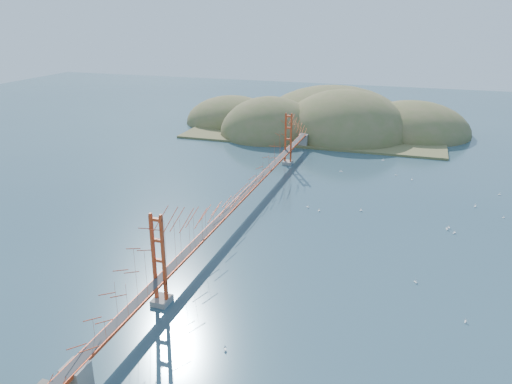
% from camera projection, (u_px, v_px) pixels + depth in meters
% --- Properties ---
extents(ground, '(320.00, 320.00, 0.00)m').
position_uv_depth(ground, '(244.00, 212.00, 87.00)').
color(ground, '#2E4C5C').
rests_on(ground, ground).
extents(bridge, '(2.20, 94.40, 12.00)m').
position_uv_depth(bridge, '(244.00, 174.00, 84.73)').
color(bridge, gray).
rests_on(bridge, ground).
extents(far_headlands, '(84.00, 58.00, 25.00)m').
position_uv_depth(far_headlands, '(328.00, 128.00, 147.43)').
color(far_headlands, brown).
rests_on(far_headlands, ground).
extents(sailboat_16, '(0.57, 0.57, 0.60)m').
position_uv_depth(sailboat_16, '(308.00, 207.00, 89.01)').
color(sailboat_16, white).
rests_on(sailboat_16, ground).
extents(sailboat_6, '(0.60, 0.60, 0.63)m').
position_uv_depth(sailboat_6, '(415.00, 282.00, 64.69)').
color(sailboat_6, white).
rests_on(sailboat_6, ground).
extents(sailboat_5, '(0.46, 0.57, 0.67)m').
position_uv_depth(sailboat_5, '(449.00, 227.00, 80.64)').
color(sailboat_5, white).
rests_on(sailboat_5, ground).
extents(sailboat_1, '(0.63, 0.66, 0.75)m').
position_uv_depth(sailboat_1, '(447.00, 229.00, 80.11)').
color(sailboat_1, white).
rests_on(sailboat_1, ground).
extents(sailboat_12, '(0.51, 0.45, 0.57)m').
position_uv_depth(sailboat_12, '(396.00, 175.00, 105.96)').
color(sailboat_12, white).
rests_on(sailboat_12, ground).
extents(sailboat_3, '(0.55, 0.45, 0.65)m').
position_uv_depth(sailboat_3, '(341.00, 171.00, 108.33)').
color(sailboat_3, white).
rests_on(sailboat_3, ground).
extents(sailboat_8, '(0.51, 0.51, 0.55)m').
position_uv_depth(sailboat_8, '(503.00, 217.00, 84.54)').
color(sailboat_8, white).
rests_on(sailboat_8, ground).
extents(sailboat_0, '(0.51, 0.55, 0.62)m').
position_uv_depth(sailboat_0, '(319.00, 210.00, 87.40)').
color(sailboat_0, white).
rests_on(sailboat_0, ground).
extents(sailboat_15, '(0.53, 0.57, 0.64)m').
position_uv_depth(sailboat_15, '(412.00, 179.00, 103.10)').
color(sailboat_15, white).
rests_on(sailboat_15, ground).
extents(sailboat_17, '(0.56, 0.52, 0.64)m').
position_uv_depth(sailboat_17, '(500.00, 194.00, 94.91)').
color(sailboat_17, white).
rests_on(sailboat_17, ground).
extents(sailboat_4, '(0.65, 0.65, 0.74)m').
position_uv_depth(sailboat_4, '(475.00, 206.00, 89.25)').
color(sailboat_4, white).
rests_on(sailboat_4, ground).
extents(sailboat_14, '(0.63, 0.63, 0.71)m').
position_uv_depth(sailboat_14, '(361.00, 210.00, 87.44)').
color(sailboat_14, white).
rests_on(sailboat_14, ground).
extents(sailboat_10, '(0.62, 0.62, 0.66)m').
position_uv_depth(sailboat_10, '(225.00, 349.00, 51.94)').
color(sailboat_10, white).
rests_on(sailboat_10, ground).
extents(sailboat_9, '(0.66, 0.66, 0.72)m').
position_uv_depth(sailboat_9, '(454.00, 232.00, 78.76)').
color(sailboat_9, white).
rests_on(sailboat_9, ground).
extents(sailboat_7, '(0.61, 0.54, 0.69)m').
position_uv_depth(sailboat_7, '(383.00, 160.00, 116.23)').
color(sailboat_7, white).
rests_on(sailboat_7, ground).
extents(sailboat_extra_0, '(0.48, 0.55, 0.62)m').
position_uv_depth(sailboat_extra_0, '(465.00, 321.00, 56.52)').
color(sailboat_extra_0, white).
rests_on(sailboat_extra_0, ground).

